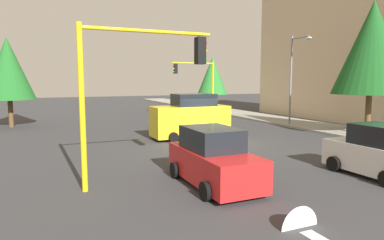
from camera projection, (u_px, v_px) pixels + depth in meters
ground_plane at (208, 143)px, 19.42m from camera, size 120.00×120.00×0.00m
sidewalk_kerb at (294, 123)px, 28.16m from camera, size 80.00×4.00×0.15m
lane_arrow_near at (315, 237)px, 7.76m from camera, size 2.40×1.10×1.10m
apartment_block at (357, 48)px, 31.42m from camera, size 18.26×9.30×13.22m
traffic_signal_near_right at (138, 74)px, 11.26m from camera, size 0.36×4.59×5.39m
traffic_signal_far_left at (197, 78)px, 33.96m from camera, size 0.36×4.59×5.48m
street_lamp_curbside at (294, 71)px, 25.88m from camera, size 2.15×0.28×7.00m
tree_opposite_side at (8, 69)px, 25.40m from camera, size 3.76×3.76×6.85m
tree_roadside_far at (212, 76)px, 39.10m from camera, size 3.51×3.51×6.37m
tree_roadside_near at (372, 48)px, 21.15m from camera, size 4.69×4.69×8.59m
delivery_van_yellow at (191, 118)px, 20.99m from camera, size 2.22×4.80×2.77m
car_white at (378, 153)px, 12.58m from camera, size 3.71×2.05×1.98m
car_blue at (188, 112)px, 28.80m from camera, size 3.62×2.03×1.98m
car_red at (213, 159)px, 11.59m from camera, size 4.19×2.10×1.98m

